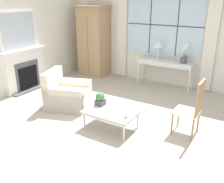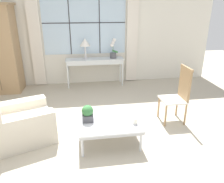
# 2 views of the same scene
# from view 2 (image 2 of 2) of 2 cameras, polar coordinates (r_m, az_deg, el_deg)

# --- Properties ---
(ground_plane) EXTENTS (14.00, 14.00, 0.00)m
(ground_plane) POSITION_cam_2_polar(r_m,az_deg,el_deg) (3.73, -4.37, -12.46)
(ground_plane) COLOR #B2A893
(wall_back_windowed) EXTENTS (7.20, 0.14, 2.80)m
(wall_back_windowed) POSITION_cam_2_polar(r_m,az_deg,el_deg) (6.16, -7.07, 14.98)
(wall_back_windowed) COLOR silver
(wall_back_windowed) RESTS_ON ground_plane
(console_table) EXTENTS (1.57, 0.41, 0.75)m
(console_table) POSITION_cam_2_polar(r_m,az_deg,el_deg) (6.01, -4.52, 7.75)
(console_table) COLOR silver
(console_table) RESTS_ON ground_plane
(table_lamp) EXTENTS (0.29, 0.29, 0.54)m
(table_lamp) POSITION_cam_2_polar(r_m,az_deg,el_deg) (5.92, -7.08, 12.44)
(table_lamp) COLOR silver
(table_lamp) RESTS_ON console_table
(potted_orchid) EXTENTS (0.22, 0.18, 0.54)m
(potted_orchid) POSITION_cam_2_polar(r_m,az_deg,el_deg) (5.99, 0.29, 10.61)
(potted_orchid) COLOR #4C4C51
(potted_orchid) RESTS_ON console_table
(armchair_upholstered) EXTENTS (1.13, 1.09, 0.86)m
(armchair_upholstered) POSITION_cam_2_polar(r_m,az_deg,el_deg) (3.90, -22.69, -7.84)
(armchair_upholstered) COLOR beige
(armchair_upholstered) RESTS_ON ground_plane
(side_chair_wooden) EXTENTS (0.44, 0.44, 1.07)m
(side_chair_wooden) POSITION_cam_2_polar(r_m,az_deg,el_deg) (4.24, 17.10, -0.19)
(side_chair_wooden) COLOR white
(side_chair_wooden) RESTS_ON ground_plane
(coffee_table) EXTENTS (0.98, 0.66, 0.37)m
(coffee_table) POSITION_cam_2_polar(r_m,az_deg,el_deg) (3.47, -0.67, -8.81)
(coffee_table) COLOR silver
(coffee_table) RESTS_ON ground_plane
(potted_plant_small) EXTENTS (0.18, 0.18, 0.27)m
(potted_plant_small) POSITION_cam_2_polar(r_m,az_deg,el_deg) (3.48, -6.40, -5.64)
(potted_plant_small) COLOR #4C4C51
(potted_plant_small) RESTS_ON coffee_table
(pillar_candle) EXTENTS (0.10, 0.10, 0.11)m
(pillar_candle) POSITION_cam_2_polar(r_m,az_deg,el_deg) (3.42, 6.01, -7.75)
(pillar_candle) COLOR silver
(pillar_candle) RESTS_ON coffee_table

